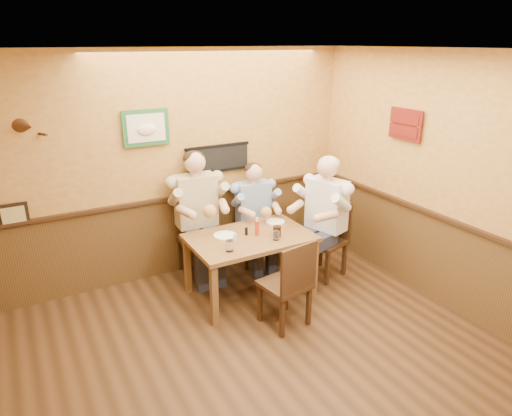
{
  "coord_description": "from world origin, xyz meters",
  "views": [
    {
      "loc": [
        -1.63,
        -2.75,
        2.86
      ],
      "look_at": [
        0.69,
        1.45,
        1.1
      ],
      "focal_mm": 32.0,
      "sensor_mm": 36.0,
      "label": 1
    }
  ],
  "objects_px": {
    "dining_table": "(250,243)",
    "salt_shaker": "(235,237)",
    "water_glass_left": "(230,246)",
    "hot_sauce_bottle": "(257,227)",
    "chair_right_end": "(325,240)",
    "cola_tumbler": "(277,231)",
    "pepper_shaker": "(246,231)",
    "water_glass_mid": "(276,235)",
    "diner_white_elder": "(326,224)",
    "diner_tan_shirt": "(197,221)",
    "chair_back_left": "(197,237)",
    "chair_near_side": "(285,282)",
    "diner_blue_polo": "(253,219)",
    "chair_back_right": "(253,233)"
  },
  "relations": [
    {
      "from": "diner_white_elder",
      "to": "water_glass_left",
      "type": "xyz_separation_m",
      "value": [
        -1.43,
        -0.19,
        0.1
      ]
    },
    {
      "from": "diner_white_elder",
      "to": "pepper_shaker",
      "type": "relative_size",
      "value": 15.8
    },
    {
      "from": "water_glass_left",
      "to": "chair_back_right",
      "type": "bearing_deg",
      "value": 49.65
    },
    {
      "from": "dining_table",
      "to": "salt_shaker",
      "type": "bearing_deg",
      "value": -171.35
    },
    {
      "from": "dining_table",
      "to": "pepper_shaker",
      "type": "bearing_deg",
      "value": 116.55
    },
    {
      "from": "diner_blue_polo",
      "to": "hot_sauce_bottle",
      "type": "relative_size",
      "value": 6.41
    },
    {
      "from": "chair_near_side",
      "to": "cola_tumbler",
      "type": "height_order",
      "value": "chair_near_side"
    },
    {
      "from": "dining_table",
      "to": "cola_tumbler",
      "type": "xyz_separation_m",
      "value": [
        0.27,
        -0.15,
        0.15
      ]
    },
    {
      "from": "diner_blue_polo",
      "to": "chair_back_right",
      "type": "bearing_deg",
      "value": 0.0
    },
    {
      "from": "diner_blue_polo",
      "to": "pepper_shaker",
      "type": "relative_size",
      "value": 14.07
    },
    {
      "from": "dining_table",
      "to": "hot_sauce_bottle",
      "type": "distance_m",
      "value": 0.21
    },
    {
      "from": "cola_tumbler",
      "to": "chair_back_right",
      "type": "bearing_deg",
      "value": 79.94
    },
    {
      "from": "diner_blue_polo",
      "to": "water_glass_mid",
      "type": "bearing_deg",
      "value": -96.42
    },
    {
      "from": "dining_table",
      "to": "chair_right_end",
      "type": "xyz_separation_m",
      "value": [
        1.04,
        -0.05,
        -0.16
      ]
    },
    {
      "from": "diner_tan_shirt",
      "to": "water_glass_mid",
      "type": "relative_size",
      "value": 13.45
    },
    {
      "from": "diner_tan_shirt",
      "to": "diner_blue_polo",
      "type": "bearing_deg",
      "value": -3.78
    },
    {
      "from": "chair_back_right",
      "to": "cola_tumbler",
      "type": "xyz_separation_m",
      "value": [
        -0.15,
        -0.85,
        0.37
      ]
    },
    {
      "from": "hot_sauce_bottle",
      "to": "salt_shaker",
      "type": "distance_m",
      "value": 0.3
    },
    {
      "from": "chair_near_side",
      "to": "chair_right_end",
      "type": "bearing_deg",
      "value": -155.44
    },
    {
      "from": "chair_back_left",
      "to": "water_glass_mid",
      "type": "bearing_deg",
      "value": -59.05
    },
    {
      "from": "cola_tumbler",
      "to": "hot_sauce_bottle",
      "type": "relative_size",
      "value": 0.61
    },
    {
      "from": "chair_right_end",
      "to": "diner_tan_shirt",
      "type": "distance_m",
      "value": 1.64
    },
    {
      "from": "diner_white_elder",
      "to": "dining_table",
      "type": "bearing_deg",
      "value": -110.07
    },
    {
      "from": "water_glass_mid",
      "to": "cola_tumbler",
      "type": "bearing_deg",
      "value": 52.99
    },
    {
      "from": "diner_tan_shirt",
      "to": "diner_blue_polo",
      "type": "height_order",
      "value": "diner_tan_shirt"
    },
    {
      "from": "diner_tan_shirt",
      "to": "cola_tumbler",
      "type": "distance_m",
      "value": 1.12
    },
    {
      "from": "chair_back_left",
      "to": "chair_near_side",
      "type": "distance_m",
      "value": 1.55
    },
    {
      "from": "chair_right_end",
      "to": "diner_blue_polo",
      "type": "height_order",
      "value": "diner_blue_polo"
    },
    {
      "from": "chair_back_right",
      "to": "diner_tan_shirt",
      "type": "bearing_deg",
      "value": -179.97
    },
    {
      "from": "chair_back_right",
      "to": "water_glass_left",
      "type": "relative_size",
      "value": 7.16
    },
    {
      "from": "chair_right_end",
      "to": "water_glass_mid",
      "type": "bearing_deg",
      "value": -94.75
    },
    {
      "from": "hot_sauce_bottle",
      "to": "pepper_shaker",
      "type": "xyz_separation_m",
      "value": [
        -0.11,
        0.06,
        -0.05
      ]
    },
    {
      "from": "chair_back_left",
      "to": "diner_white_elder",
      "type": "relative_size",
      "value": 0.72
    },
    {
      "from": "diner_tan_shirt",
      "to": "water_glass_mid",
      "type": "bearing_deg",
      "value": -59.05
    },
    {
      "from": "chair_right_end",
      "to": "chair_near_side",
      "type": "bearing_deg",
      "value": -74.1
    },
    {
      "from": "water_glass_left",
      "to": "hot_sauce_bottle",
      "type": "xyz_separation_m",
      "value": [
        0.46,
        0.23,
        0.04
      ]
    },
    {
      "from": "chair_back_left",
      "to": "pepper_shaker",
      "type": "bearing_deg",
      "value": -63.84
    },
    {
      "from": "chair_right_end",
      "to": "cola_tumbler",
      "type": "distance_m",
      "value": 0.84
    },
    {
      "from": "diner_white_elder",
      "to": "pepper_shaker",
      "type": "distance_m",
      "value": 1.08
    },
    {
      "from": "chair_back_right",
      "to": "diner_blue_polo",
      "type": "height_order",
      "value": "diner_blue_polo"
    },
    {
      "from": "diner_tan_shirt",
      "to": "diner_white_elder",
      "type": "bearing_deg",
      "value": -28.42
    },
    {
      "from": "diner_tan_shirt",
      "to": "pepper_shaker",
      "type": "height_order",
      "value": "diner_tan_shirt"
    },
    {
      "from": "chair_back_left",
      "to": "chair_near_side",
      "type": "height_order",
      "value": "chair_back_left"
    },
    {
      "from": "chair_right_end",
      "to": "cola_tumbler",
      "type": "height_order",
      "value": "chair_right_end"
    },
    {
      "from": "dining_table",
      "to": "hot_sauce_bottle",
      "type": "bearing_deg",
      "value": -10.59
    },
    {
      "from": "chair_back_right",
      "to": "salt_shaker",
      "type": "distance_m",
      "value": 1.03
    },
    {
      "from": "pepper_shaker",
      "to": "water_glass_left",
      "type": "bearing_deg",
      "value": -140.41
    },
    {
      "from": "chair_back_right",
      "to": "dining_table",
      "type": "bearing_deg",
      "value": -114.53
    },
    {
      "from": "diner_white_elder",
      "to": "water_glass_mid",
      "type": "height_order",
      "value": "diner_white_elder"
    },
    {
      "from": "chair_back_left",
      "to": "diner_white_elder",
      "type": "xyz_separation_m",
      "value": [
        1.39,
        -0.84,
        0.2
      ]
    }
  ]
}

